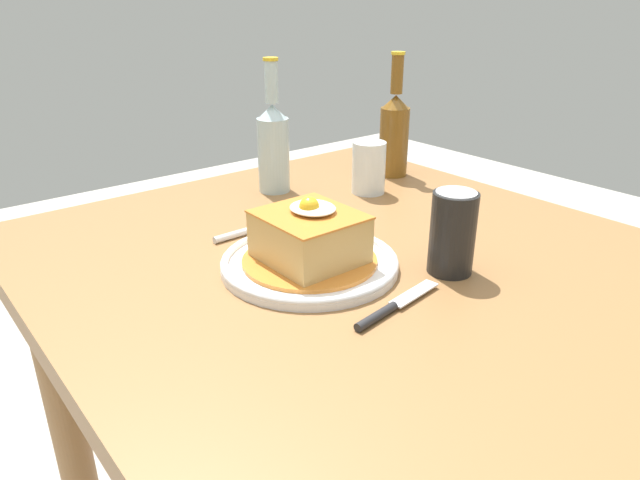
% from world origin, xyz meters
% --- Properties ---
extents(dining_table, '(1.15, 0.92, 0.76)m').
position_xyz_m(dining_table, '(0.00, 0.00, 0.64)').
color(dining_table, olive).
rests_on(dining_table, ground_plane).
extents(main_plate, '(0.27, 0.27, 0.02)m').
position_xyz_m(main_plate, '(-0.07, -0.09, 0.77)').
color(main_plate, white).
rests_on(main_plate, dining_table).
extents(sandwich_meal, '(0.20, 0.20, 0.10)m').
position_xyz_m(sandwich_meal, '(-0.07, -0.09, 0.81)').
color(sandwich_meal, orange).
rests_on(sandwich_meal, main_plate).
extents(fork, '(0.02, 0.14, 0.01)m').
position_xyz_m(fork, '(-0.24, -0.09, 0.77)').
color(fork, silver).
rests_on(fork, dining_table).
extents(knife, '(0.04, 0.17, 0.01)m').
position_xyz_m(knife, '(0.09, -0.09, 0.77)').
color(knife, '#262628').
rests_on(knife, dining_table).
extents(soda_can, '(0.07, 0.07, 0.12)m').
position_xyz_m(soda_can, '(0.06, 0.07, 0.82)').
color(soda_can, black).
rests_on(soda_can, dining_table).
extents(beer_bottle_clear, '(0.06, 0.06, 0.27)m').
position_xyz_m(beer_bottle_clear, '(-0.41, 0.08, 0.86)').
color(beer_bottle_clear, '#ADC6CC').
rests_on(beer_bottle_clear, dining_table).
extents(beer_bottle_amber, '(0.06, 0.06, 0.27)m').
position_xyz_m(beer_bottle_amber, '(-0.33, 0.35, 0.86)').
color(beer_bottle_amber, brown).
rests_on(beer_bottle_amber, dining_table).
extents(drinking_glass, '(0.07, 0.07, 0.10)m').
position_xyz_m(drinking_glass, '(-0.28, 0.23, 0.80)').
color(drinking_glass, gold).
rests_on(drinking_glass, dining_table).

